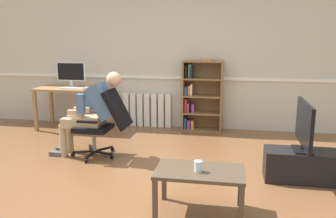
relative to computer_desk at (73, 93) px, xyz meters
name	(u,v)px	position (x,y,z in m)	size (l,w,h in m)	color
ground_plane	(142,182)	(1.83, -2.15, -0.65)	(18.00, 18.00, 0.00)	brown
back_wall	(178,54)	(1.83, 0.50, 0.70)	(12.00, 0.13, 2.70)	beige
computer_desk	(73,93)	(0.00, 0.00, 0.00)	(1.28, 0.65, 0.76)	#9E7547
imac_monitor	(71,73)	(-0.06, 0.08, 0.37)	(0.54, 0.14, 0.45)	silver
keyboard	(72,88)	(0.05, -0.14, 0.12)	(0.43, 0.12, 0.02)	white
computer_mouse	(86,88)	(0.30, -0.12, 0.12)	(0.06, 0.10, 0.03)	white
bookshelf	(200,96)	(2.26, 0.29, -0.02)	(0.70, 0.29, 1.27)	brown
radiator	(147,110)	(1.27, 0.39, -0.34)	(0.91, 0.08, 0.62)	white
office_chair	(104,121)	(1.10, -1.37, -0.13)	(0.83, 0.61, 0.96)	black
person_seated	(92,111)	(0.92, -1.37, -0.01)	(1.05, 0.40, 1.19)	tan
tv_stand	(301,165)	(3.64, -1.75, -0.47)	(0.83, 0.38, 0.36)	black
tv_screen	(304,126)	(3.64, -1.75, 0.01)	(0.20, 0.82, 0.57)	black
coffee_table	(200,176)	(2.54, -2.73, -0.28)	(0.83, 0.49, 0.43)	#4C3D2D
drinking_glass	(198,166)	(2.53, -2.78, -0.17)	(0.08, 0.08, 0.10)	silver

